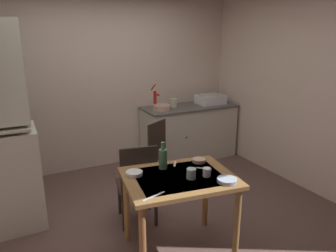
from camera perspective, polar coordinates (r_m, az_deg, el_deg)
name	(u,v)px	position (r m, az deg, el deg)	size (l,w,h in m)	color
ground_plane	(152,217)	(3.60, -2.95, -16.54)	(5.22, 5.22, 0.00)	brown
wall_back	(103,79)	(4.75, -12.05, 8.49)	(4.32, 0.10, 2.69)	beige
wall_right	(301,85)	(4.41, 23.50, 7.01)	(0.10, 3.54, 2.69)	beige
counter_cabinet	(189,132)	(5.10, 3.90, -1.11)	(1.54, 0.64, 0.88)	beige
sink_basin	(210,99)	(5.20, 7.89, 4.96)	(0.44, 0.34, 0.15)	white
hand_pump	(155,98)	(4.73, -2.40, 5.15)	(0.05, 0.27, 0.39)	#B21E19
mixing_bowl_counter	(162,107)	(4.70, -1.17, 3.47)	(0.27, 0.27, 0.08)	tan
stoneware_crock	(173,103)	(4.89, 1.00, 4.33)	(0.11, 0.11, 0.14)	beige
dining_table	(179,188)	(2.78, 2.05, -11.46)	(1.05, 0.86, 0.77)	olive
chair_far_side	(138,183)	(3.28, -5.66, -10.46)	(0.47, 0.47, 0.91)	#2D201A
chair_by_counter	(150,152)	(4.13, -3.32, -4.88)	(0.55, 0.55, 0.90)	#2E2719
serving_bowl_wide	(199,160)	(3.03, 5.73, -6.37)	(0.13, 0.13, 0.03)	tan
soup_bowl_small	(227,180)	(2.66, 10.88, -9.87)	(0.17, 0.17, 0.03)	#9EB2C6
sauce_dish	(134,173)	(2.76, -6.29, -8.71)	(0.15, 0.15, 0.03)	white
mug_dark	(207,172)	(2.73, 7.19, -8.49)	(0.07, 0.07, 0.08)	white
teacup_mint	(191,174)	(2.68, 4.33, -8.79)	(0.08, 0.08, 0.09)	#ADD1C1
glass_bottle	(163,158)	(2.84, -0.94, -5.97)	(0.08, 0.08, 0.26)	#4C7F56
table_knife	(154,196)	(2.40, -2.65, -12.89)	(0.22, 0.02, 0.01)	silver
teaspoon_near_bowl	(204,169)	(2.89, 6.66, -7.85)	(0.14, 0.02, 0.01)	beige
teaspoon_by_cup	(175,164)	(2.97, 1.30, -7.04)	(0.13, 0.02, 0.01)	beige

